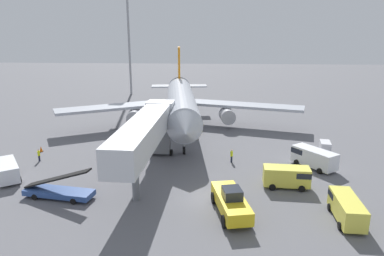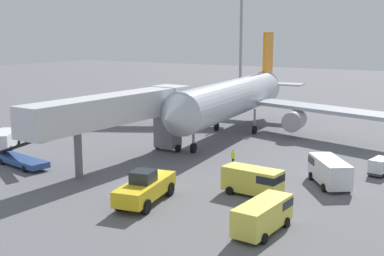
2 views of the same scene
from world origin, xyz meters
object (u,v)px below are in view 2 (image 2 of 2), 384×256
Objects in this scene: airplane_at_gate at (234,98)px; baggage_cart_far_center at (380,166)px; service_van_outer_left at (254,180)px; ground_crew_worker_foreground at (49,134)px; pushback_tug at (145,188)px; service_van_mid_left at (5,139)px; jet_bridge at (123,111)px; ground_crew_worker_midground at (233,157)px; safety_cone_alpha at (63,131)px; service_van_outer_right at (329,170)px; service_van_far_right at (264,214)px; belt_loader_truck at (21,159)px.

baggage_cart_far_center is at bearing -27.38° from airplane_at_gate.
service_van_outer_left is 30.46m from ground_crew_worker_foreground.
pushback_tug is 25.38m from service_van_mid_left.
jet_bridge is at bearing 137.47° from pushback_tug.
ground_crew_worker_midground is (24.33, 1.23, 0.04)m from ground_crew_worker_foreground.
safety_cone_alpha is (-0.66, 9.27, -0.77)m from service_van_mid_left.
pushback_tug is at bearing -42.53° from jet_bridge.
ground_crew_worker_midground reaches higher than safety_cone_alpha.
jet_bridge is 2.94× the size of pushback_tug.
service_van_outer_right is at bearing -42.58° from airplane_at_gate.
pushback_tug is (8.90, -8.17, -4.17)m from jet_bridge.
service_van_outer_right is (19.31, 3.98, -4.08)m from jet_bridge.
airplane_at_gate is 7.35× the size of service_van_outer_right.
service_van_far_right is 18.25m from baggage_cart_far_center.
pushback_tug is at bearing -7.30° from belt_loader_truck.
ground_crew_worker_midground is at bearing -5.36° from safety_cone_alpha.
airplane_at_gate reaches higher than service_van_mid_left.
ground_crew_worker_foreground is at bearing 159.96° from service_van_far_right.
service_van_outer_left is at bearing -16.77° from safety_cone_alpha.
belt_loader_truck is 1.48× the size of service_van_outer_left.
service_van_far_right is 35.84m from ground_crew_worker_foreground.
service_van_mid_left is at bearing -128.67° from airplane_at_gate.
belt_loader_truck is at bearing -147.82° from ground_crew_worker_midground.
jet_bridge is at bearing 37.14° from belt_loader_truck.
ground_crew_worker_foreground is (-29.90, 5.82, -0.41)m from service_van_outer_left.
pushback_tug reaches higher than service_van_outer_left.
pushback_tug is 22.14m from baggage_cart_far_center.
belt_loader_truck is at bearing -110.56° from airplane_at_gate.
pushback_tug reaches higher than ground_crew_worker_midground.
belt_loader_truck is (-7.93, -6.01, -4.60)m from jet_bridge.
pushback_tug is at bearing -75.93° from airplane_at_gate.
ground_crew_worker_foreground is (-34.08, -0.21, -0.44)m from service_van_outer_right.
pushback_tug is at bearing 177.98° from service_van_far_right.
service_van_outer_right is (34.98, 5.82, 0.15)m from service_van_mid_left.
ground_crew_worker_foreground is (-16.61, -16.27, -3.72)m from airplane_at_gate.
belt_loader_truck is at bearing -159.87° from service_van_outer_right.
jet_bridge is 16.34m from service_van_mid_left.
service_van_outer_right is at bearing 11.64° from jet_bridge.
service_van_mid_left is 2.07× the size of baggage_cart_far_center.
pushback_tug is 1.47× the size of service_van_outer_left.
baggage_cart_far_center is at bearing 26.95° from belt_loader_truck.
jet_bridge reaches higher than pushback_tug.
service_van_far_right is (17.07, -28.55, -3.39)m from airplane_at_gate.
jet_bridge is 10.97m from belt_loader_truck.
belt_loader_truck is 23.40m from service_van_outer_left.
ground_crew_worker_midground is at bearing -161.05° from baggage_cart_far_center.
ground_crew_worker_foreground is at bearing 80.85° from service_van_mid_left.
jet_bridge is 27.13× the size of safety_cone_alpha.
pushback_tug reaches higher than ground_crew_worker_foreground.
safety_cone_alpha is at bearing 163.23° from service_van_outer_left.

